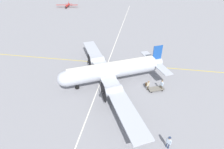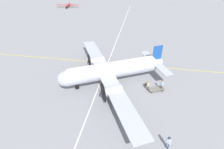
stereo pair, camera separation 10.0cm
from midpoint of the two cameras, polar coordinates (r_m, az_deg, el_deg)
The scene contains 10 objects.
ground_plane at distance 29.27m, azimuth -0.10°, elevation -2.59°, with size 300.00×300.00×0.00m, color gray.
apron_line_eastwest at distance 34.59m, azimuth 1.66°, elevation 3.51°, with size 120.00×0.16×0.01m.
apron_line_northsouth at distance 29.60m, azimuth -3.78°, elevation -2.22°, with size 0.16×120.00×0.01m.
airliner_main at distance 27.82m, azimuth -0.88°, elevation 1.34°, with size 17.81×24.94×5.54m.
crew_foreground at distance 20.63m, azimuth 17.91°, elevation -20.06°, with size 0.48×0.41×1.73m.
passenger_boarding at distance 27.62m, azimuth 11.65°, elevation -3.19°, with size 0.35×0.53×1.71m.
ramp_agent at distance 28.06m, azimuth 15.84°, elevation -2.95°, with size 0.43×0.53×1.83m.
suitcase_near_door at distance 28.96m, azimuth 11.14°, elevation -3.11°, with size 0.45×0.19×0.58m.
baggage_cart at distance 28.28m, azimuth 14.08°, elevation -4.52°, with size 2.62×1.95×0.56m.
light_aircraft_distant at distance 83.83m, azimuth -14.45°, elevation 20.96°, with size 9.38×7.03×1.83m.
Camera 1 is at (3.93, -23.44, 17.09)m, focal length 28.00 mm.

